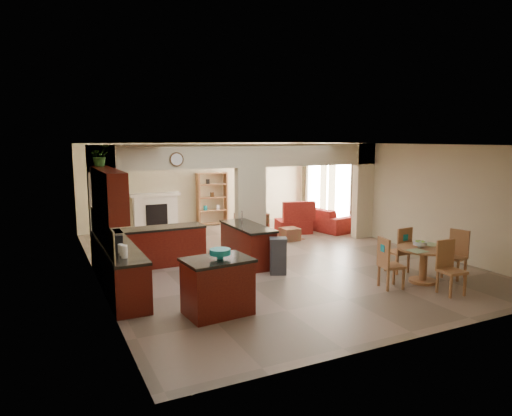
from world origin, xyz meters
name	(u,v)px	position (x,y,z in m)	size (l,w,h in m)	color
floor	(268,259)	(0.00, 0.00, 0.00)	(10.00, 10.00, 0.00)	#7B6655
ceiling	(268,144)	(0.00, 0.00, 2.80)	(10.00, 10.00, 0.00)	white
wall_back	(200,184)	(0.00, 5.00, 1.40)	(8.00, 8.00, 0.00)	#C4B28F
wall_front	(426,246)	(0.00, -5.00, 1.40)	(8.00, 8.00, 0.00)	#C4B28F
wall_left	(94,214)	(-4.00, 0.00, 1.40)	(10.00, 10.00, 0.00)	#C4B28F
wall_right	(394,194)	(4.00, 0.00, 1.40)	(10.00, 10.00, 0.00)	#C4B28F
partition_left_pier	(103,207)	(-3.70, 1.00, 1.40)	(0.60, 0.25, 2.80)	#C4B28F
partition_center_pier	(250,209)	(0.00, 1.00, 1.10)	(0.80, 0.25, 2.20)	#C4B28F
partition_right_pier	(363,191)	(3.70, 1.00, 1.40)	(0.60, 0.25, 2.80)	#C4B28F
partition_header	(250,156)	(0.00, 1.00, 2.50)	(8.00, 0.25, 0.60)	#C4B28F
kitchen_counter	(135,258)	(-3.26, -0.25, 0.46)	(2.52, 3.29, 1.48)	#410907
upper_cabinets	(108,193)	(-3.82, -0.80, 1.92)	(0.35, 2.40, 0.90)	#410907
peninsula	(248,244)	(-0.60, -0.11, 0.46)	(0.70, 1.85, 0.91)	#410907
wall_clock	(177,159)	(-2.00, 0.85, 2.45)	(0.34, 0.34, 0.03)	#4D3219
rug	(271,238)	(1.20, 2.10, 0.01)	(1.60, 1.30, 0.01)	#9B4F38
fireplace	(156,211)	(-1.60, 4.83, 0.61)	(1.60, 0.35, 1.20)	silver
shelving_unit	(212,199)	(0.35, 4.82, 0.90)	(1.00, 0.32, 1.80)	#955D33
window_a	(344,193)	(3.97, 2.30, 1.20)	(0.02, 0.90, 1.90)	white
window_b	(315,188)	(3.97, 4.00, 1.20)	(0.02, 0.90, 1.90)	white
glazed_door	(328,194)	(3.97, 3.15, 1.05)	(0.02, 0.70, 2.10)	white
drape_a_left	(354,195)	(3.93, 1.70, 1.20)	(0.10, 0.28, 2.30)	#431D1B
drape_a_right	(332,191)	(3.93, 2.90, 1.20)	(0.10, 0.28, 2.30)	#431D1B
drape_b_left	(323,189)	(3.93, 3.40, 1.20)	(0.10, 0.28, 2.30)	#431D1B
drape_b_right	(305,186)	(3.93, 4.60, 1.20)	(0.10, 0.28, 2.30)	#431D1B
ceiling_fan	(267,151)	(1.50, 3.00, 2.56)	(1.00, 1.00, 0.10)	white
kitchen_island	(218,286)	(-2.40, -2.81, 0.48)	(1.17, 0.88, 0.96)	#410907
teal_bowl	(220,254)	(-2.36, -2.84, 1.04)	(0.35, 0.35, 0.17)	teal
trash_can	(278,257)	(-0.38, -1.23, 0.37)	(0.35, 0.30, 0.74)	#302F32
dining_table	(424,259)	(2.02, -3.05, 0.49)	(1.07, 1.07, 0.73)	#955D33
fruit_bowl	(420,244)	(1.95, -3.00, 0.80)	(0.27, 0.27, 0.14)	#78B727
sofa	(319,217)	(3.30, 2.71, 0.36)	(0.98, 2.49, 0.73)	maroon
chaise	(293,226)	(2.19, 2.48, 0.20)	(1.02, 0.84, 0.41)	maroon
armchair	(251,224)	(0.78, 2.59, 0.37)	(0.79, 0.81, 0.74)	maroon
ottoman	(290,234)	(1.54, 1.57, 0.18)	(0.50, 0.50, 0.36)	maroon
plant	(100,156)	(-3.82, 0.15, 2.59)	(0.40, 0.34, 0.44)	#235015
chair_north	(401,248)	(2.08, -2.33, 0.55)	(0.44, 0.45, 1.02)	#955D33
chair_east	(456,252)	(2.91, -3.10, 0.55)	(0.52, 0.52, 1.02)	#955D33
chair_south	(449,265)	(1.95, -3.75, 0.55)	(0.45, 0.45, 1.02)	#955D33
chair_west	(388,261)	(1.09, -3.03, 0.55)	(0.49, 0.49, 1.02)	#955D33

